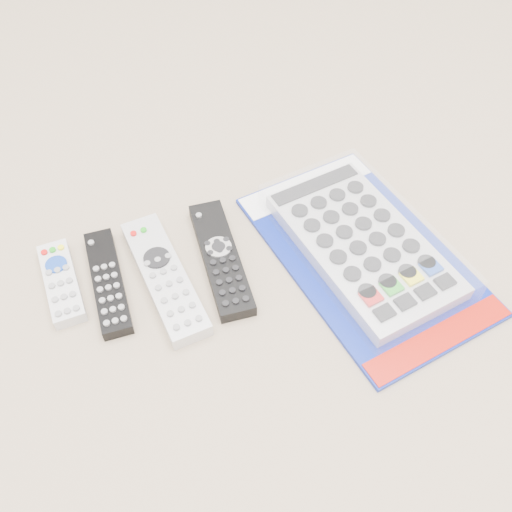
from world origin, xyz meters
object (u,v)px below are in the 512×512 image
object	(u,v)px
remote_slim_black	(108,282)
remote_large_black	(221,258)
remote_small_grey	(61,282)
remote_silver_dvd	(165,277)
jumbo_remote_packaged	(363,243)

from	to	relation	value
remote_slim_black	remote_large_black	distance (m)	0.16
remote_small_grey	remote_large_black	xyz separation A→B (m)	(0.22, -0.03, 0.00)
remote_small_grey	remote_large_black	bearing A→B (deg)	-11.31
remote_slim_black	remote_silver_dvd	xyz separation A→B (m)	(0.07, -0.02, 0.00)
remote_silver_dvd	jumbo_remote_packaged	world-z (taller)	jumbo_remote_packaged
remote_silver_dvd	jumbo_remote_packaged	size ratio (longest dim) A/B	0.56
remote_large_black	remote_silver_dvd	bearing A→B (deg)	-171.63
remote_silver_dvd	remote_large_black	distance (m)	0.08
remote_slim_black	remote_silver_dvd	distance (m)	0.08
remote_small_grey	remote_slim_black	world-z (taller)	same
remote_small_grey	jumbo_remote_packaged	bearing A→B (deg)	-14.18
remote_small_grey	remote_silver_dvd	size ratio (longest dim) A/B	0.63
jumbo_remote_packaged	remote_silver_dvd	bearing A→B (deg)	161.44
remote_small_grey	remote_slim_black	distance (m)	0.06
remote_silver_dvd	remote_large_black	size ratio (longest dim) A/B	1.07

